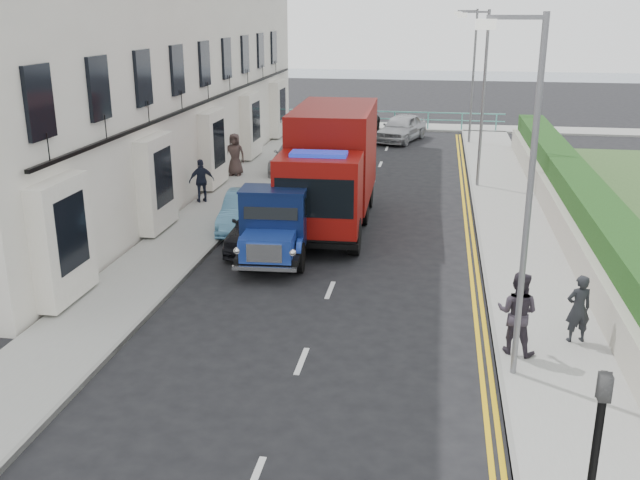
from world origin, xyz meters
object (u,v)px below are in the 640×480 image
(lamp_far, at_px, (471,69))
(pedestrian_east_near, at_px, (578,309))
(red_lorry, at_px, (331,165))
(bedford_lorry, at_px, (275,229))
(lamp_near, at_px, (524,183))
(parked_car_front, at_px, (263,224))
(lamp_mid, at_px, (481,89))

(lamp_far, distance_m, pedestrian_east_near, 24.57)
(lamp_far, relative_size, red_lorry, 0.93)
(bedford_lorry, height_order, pedestrian_east_near, bedford_lorry)
(lamp_near, xyz_separation_m, red_lorry, (-5.04, 9.89, -1.92))
(parked_car_front, bearing_deg, lamp_mid, 52.58)
(lamp_far, bearing_deg, bedford_lorry, -106.79)
(bedford_lorry, bearing_deg, lamp_far, 69.83)
(lamp_mid, height_order, red_lorry, lamp_mid)
(lamp_mid, distance_m, bedford_lorry, 12.15)
(lamp_near, distance_m, pedestrian_east_near, 3.87)
(lamp_near, relative_size, parked_car_front, 1.69)
(lamp_mid, xyz_separation_m, red_lorry, (-5.04, -6.11, -1.92))
(red_lorry, height_order, parked_car_front, red_lorry)
(lamp_near, height_order, pedestrian_east_near, lamp_near)
(pedestrian_east_near, bearing_deg, bedford_lorry, -45.20)
(red_lorry, bearing_deg, parked_car_front, -125.29)
(lamp_near, bearing_deg, parked_car_front, 132.87)
(bedford_lorry, relative_size, parked_car_front, 1.15)
(parked_car_front, height_order, pedestrian_east_near, pedestrian_east_near)
(lamp_mid, bearing_deg, lamp_far, 90.00)
(parked_car_front, distance_m, pedestrian_east_near, 10.08)
(red_lorry, bearing_deg, lamp_near, -64.44)
(lamp_far, xyz_separation_m, red_lorry, (-5.04, -16.11, -1.92))
(bedford_lorry, bearing_deg, parked_car_front, 113.74)
(bedford_lorry, height_order, parked_car_front, bedford_lorry)
(bedford_lorry, distance_m, parked_car_front, 1.60)
(lamp_mid, xyz_separation_m, bedford_lorry, (-6.06, -10.10, -2.98))
(bedford_lorry, distance_m, pedestrian_east_near, 8.74)
(red_lorry, relative_size, pedestrian_east_near, 4.89)
(lamp_far, height_order, bedford_lorry, lamp_far)
(lamp_near, height_order, red_lorry, lamp_near)
(lamp_mid, bearing_deg, lamp_near, -90.00)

